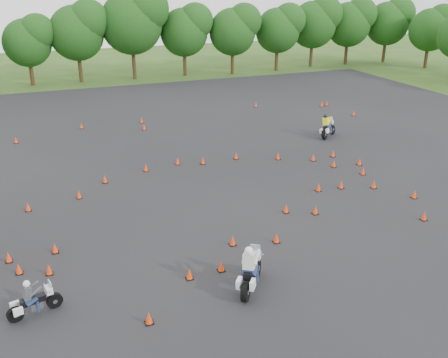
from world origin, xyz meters
name	(u,v)px	position (x,y,z in m)	size (l,w,h in m)	color
ground	(254,231)	(0.00, 0.00, 0.00)	(140.00, 140.00, 0.00)	#2D5119
asphalt_pad	(212,186)	(0.00, 6.00, 0.01)	(62.00, 62.00, 0.00)	black
treeline	(125,46)	(0.85, 34.98, 4.53)	(86.99, 32.24, 11.18)	#184012
traffic_cones	(214,185)	(-0.01, 5.59, 0.23)	(36.44, 33.34, 0.45)	#ED3809
rider_grey	(33,296)	(-10.02, -2.92, 0.77)	(1.98, 0.61, 1.53)	#3C3E43
rider_yellow	(330,126)	(11.68, 11.83, 0.90)	(2.32, 0.71, 1.79)	yellow
rider_white	(252,267)	(-2.06, -4.25, 0.97)	(2.50, 0.77, 1.93)	beige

